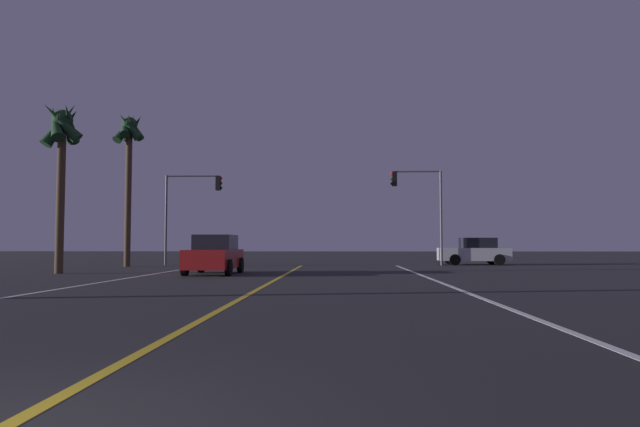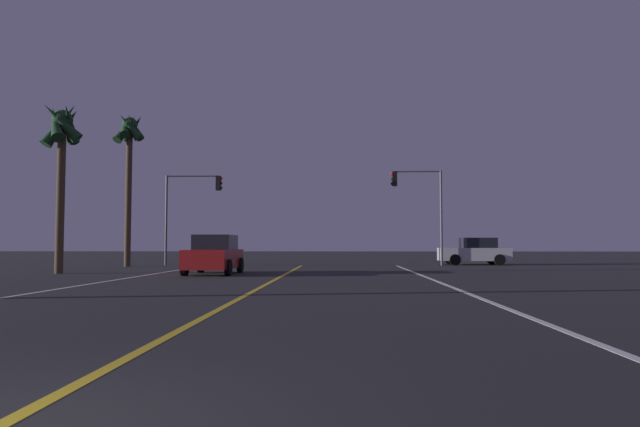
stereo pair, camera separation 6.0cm
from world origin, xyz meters
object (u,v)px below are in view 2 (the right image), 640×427
(car_oncoming, at_px, (214,255))
(palm_tree_left_mid, at_px, (62,136))
(car_crossing_side, at_px, (475,252))
(street_lamp_right_near, at_px, (621,13))
(traffic_light_near_left, at_px, (193,198))
(palm_tree_left_far, at_px, (129,143))
(traffic_light_near_right, at_px, (418,195))

(car_oncoming, bearing_deg, palm_tree_left_mid, -91.42)
(car_crossing_side, relative_size, street_lamp_right_near, 0.51)
(traffic_light_near_left, relative_size, palm_tree_left_far, 0.61)
(street_lamp_right_near, distance_m, palm_tree_left_far, 28.49)
(traffic_light_near_right, distance_m, palm_tree_left_far, 17.57)
(palm_tree_left_mid, relative_size, palm_tree_left_far, 0.85)
(car_crossing_side, bearing_deg, palm_tree_left_far, 9.43)
(street_lamp_right_near, bearing_deg, traffic_light_near_left, -60.10)
(car_oncoming, relative_size, palm_tree_left_mid, 0.55)
(car_oncoming, distance_m, street_lamp_right_near, 18.33)
(street_lamp_right_near, xyz_separation_m, palm_tree_left_mid, (-17.44, 14.51, 0.74))
(car_oncoming, height_order, palm_tree_left_far, palm_tree_left_far)
(car_crossing_side, distance_m, palm_tree_left_mid, 24.36)
(car_oncoming, bearing_deg, traffic_light_near_right, 135.57)
(street_lamp_right_near, xyz_separation_m, palm_tree_left_far, (-17.45, 22.44, 1.89))
(car_oncoming, height_order, traffic_light_near_right, traffic_light_near_right)
(palm_tree_left_mid, bearing_deg, traffic_light_near_left, 72.55)
(car_oncoming, relative_size, traffic_light_near_left, 0.77)
(car_crossing_side, xyz_separation_m, traffic_light_near_left, (-17.65, -1.17, 3.36))
(car_crossing_side, relative_size, car_oncoming, 1.00)
(car_oncoming, height_order, street_lamp_right_near, street_lamp_right_near)
(palm_tree_left_far, bearing_deg, street_lamp_right_near, -52.13)
(traffic_light_near_left, bearing_deg, palm_tree_left_far, -144.49)
(car_oncoming, distance_m, palm_tree_left_mid, 8.75)
(traffic_light_near_left, distance_m, palm_tree_left_mid, 10.90)
(car_oncoming, xyz_separation_m, street_lamp_right_near, (10.48, -14.33, 4.55))
(traffic_light_near_right, bearing_deg, palm_tree_left_far, 7.63)
(car_oncoming, relative_size, traffic_light_near_right, 0.74)
(car_crossing_side, bearing_deg, street_lamp_right_near, 82.47)
(car_crossing_side, bearing_deg, palm_tree_left_mid, 28.65)
(palm_tree_left_mid, bearing_deg, palm_tree_left_far, 90.05)
(car_oncoming, bearing_deg, car_crossing_side, 129.77)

